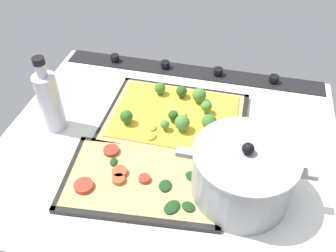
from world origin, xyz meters
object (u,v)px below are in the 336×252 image
at_px(baking_tray_front, 175,119).
at_px(baking_tray_back, 143,181).
at_px(cooking_pot, 242,174).
at_px(oil_bottle, 50,101).
at_px(veggie_pizza_back, 141,179).
at_px(broccoli_pizza, 177,115).

bearing_deg(baking_tray_front, baking_tray_back, 83.19).
relative_size(cooking_pot, oil_bottle, 1.34).
bearing_deg(baking_tray_front, veggie_pizza_back, 82.21).
distance_m(baking_tray_front, broccoli_pizza, 0.02).
xyz_separation_m(broccoli_pizza, baking_tray_back, (0.03, 0.22, -0.01)).
relative_size(broccoli_pizza, baking_tray_back, 0.93).
bearing_deg(broccoli_pizza, baking_tray_front, 6.20).
relative_size(baking_tray_front, veggie_pizza_back, 1.06).
distance_m(broccoli_pizza, oil_bottle, 0.33).
distance_m(baking_tray_front, oil_bottle, 0.33).
bearing_deg(veggie_pizza_back, oil_bottle, -25.16).
height_order(baking_tray_front, broccoli_pizza, broccoli_pizza).
bearing_deg(baking_tray_front, cooking_pot, 132.72).
bearing_deg(oil_bottle, veggie_pizza_back, 154.84).
bearing_deg(cooking_pot, oil_bottle, -12.43).
bearing_deg(baking_tray_back, baking_tray_front, -96.81).
bearing_deg(broccoli_pizza, cooking_pot, 132.18).
bearing_deg(baking_tray_back, oil_bottle, -24.62).
xyz_separation_m(cooking_pot, oil_bottle, (0.49, -0.11, 0.02)).
relative_size(broccoli_pizza, veggie_pizza_back, 1.00).
xyz_separation_m(baking_tray_front, veggie_pizza_back, (0.03, 0.22, 0.01)).
bearing_deg(baking_tray_back, veggie_pizza_back, 17.10).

